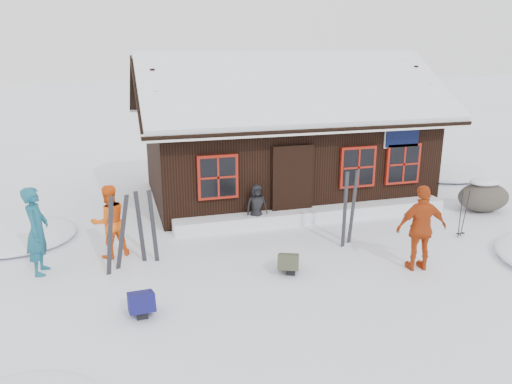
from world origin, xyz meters
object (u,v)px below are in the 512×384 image
ski_poles (463,214)px  backpack_blue (142,306)px  skier_orange_left (109,221)px  boulder (483,196)px  backpack_olive (288,265)px  skier_crouched (257,206)px  skier_teal (37,231)px  ski_pair_left (116,235)px  skier_orange_right (421,228)px

ski_poles → backpack_blue: (-7.81, -1.62, -0.42)m
skier_orange_left → backpack_blue: 2.89m
skier_orange_left → boulder: size_ratio=1.11×
backpack_blue → backpack_olive: size_ratio=1.04×
boulder → skier_crouched: bearing=175.6°
skier_teal → ski_pair_left: skier_teal is taller
ski_poles → backpack_olive: ski_poles is taller
skier_crouched → backpack_blue: 4.87m
skier_orange_right → skier_crouched: (-2.55, 3.40, -0.34)m
skier_crouched → backpack_olive: size_ratio=2.02×
skier_orange_right → backpack_olive: skier_orange_right is taller
skier_teal → ski_poles: (9.69, -0.67, -0.35)m
skier_teal → skier_orange_left: (1.41, 0.48, -0.10)m
backpack_olive → skier_crouched: bearing=109.7°
boulder → ski_poles: 2.46m
skier_teal → skier_orange_left: skier_teal is taller
ski_poles → backpack_blue: 7.99m
ski_poles → backpack_olive: 4.85m
skier_crouched → ski_pair_left: 3.90m
ski_poles → backpack_olive: (-4.77, -0.73, -0.42)m
skier_orange_right → backpack_blue: bearing=10.6°
ski_pair_left → backpack_olive: (3.38, -1.09, -0.63)m
ski_pair_left → boulder: bearing=-19.7°
backpack_blue → skier_teal: bearing=126.5°
skier_orange_left → boulder: skier_orange_left is taller
skier_crouched → backpack_olive: 2.82m
skier_teal → skier_orange_right: bearing=-97.6°
ski_poles → ski_pair_left: bearing=177.4°
skier_orange_left → skier_orange_right: 6.67m
skier_orange_left → boulder: bearing=163.3°
ski_pair_left → backpack_blue: 2.12m
skier_orange_right → boulder: bearing=-136.5°
skier_orange_left → skier_crouched: bearing=175.1°
skier_orange_left → backpack_olive: size_ratio=2.92×
skier_crouched → backpack_olive: skier_crouched is taller
ski_pair_left → backpack_blue: ski_pair_left is taller
skier_orange_right → ski_poles: 2.51m
skier_orange_left → skier_crouched: (3.64, 0.91, -0.25)m
skier_teal → backpack_olive: size_ratio=3.27×
skier_orange_left → ski_pair_left: size_ratio=0.99×
boulder → ski_pair_left: bearing=-173.3°
skier_orange_left → backpack_olive: 4.04m
skier_orange_right → boulder: 4.96m
boulder → backpack_blue: boulder is taller
skier_orange_right → skier_crouched: skier_orange_right is taller
skier_crouched → backpack_blue: bearing=-132.7°
ski_pair_left → skier_orange_left: bearing=73.0°
boulder → ski_poles: size_ratio=1.21×
skier_crouched → ski_poles: ski_poles is taller
skier_crouched → ski_poles: (4.65, -2.06, 0.00)m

